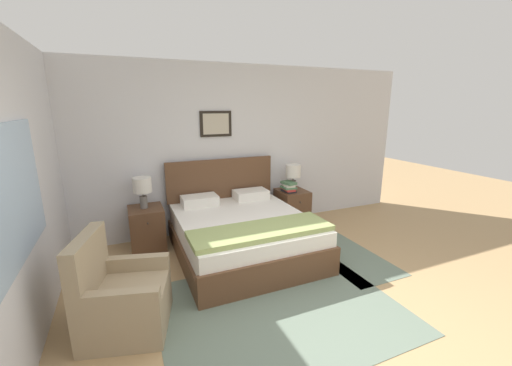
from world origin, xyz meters
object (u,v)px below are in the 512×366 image
Objects in this scene: armchair at (121,299)px; nightstand_near_window at (147,228)px; table_lamp_near_window at (142,187)px; table_lamp_by_door at (293,173)px; bed at (242,233)px; nightstand_by_door at (292,207)px.

nightstand_near_window is at bearing -177.16° from armchair.
table_lamp_near_window is 1.00× the size of table_lamp_by_door.
bed is 3.29× the size of nightstand_near_window.
nightstand_near_window is at bearing 180.00° from nightstand_by_door.
nightstand_near_window is (0.36, 1.66, -0.01)m from armchair.
armchair is at bearing -147.82° from bed.
bed is 4.47× the size of table_lamp_by_door.
armchair is 3.24m from table_lamp_by_door.
table_lamp_by_door is (0.01, 0.01, 0.60)m from nightstand_by_door.
table_lamp_by_door is (2.35, 0.01, 0.60)m from nightstand_near_window.
table_lamp_near_window is (-1.18, 0.71, 0.59)m from bed.
bed reaches higher than table_lamp_near_window.
nightstand_by_door is at bearing 30.96° from bed.
bed reaches higher than nightstand_by_door.
table_lamp_near_window reaches higher than nightstand_near_window.
nightstand_by_door is (2.34, 0.00, 0.00)m from nightstand_near_window.
nightstand_near_window is 1.36× the size of table_lamp_by_door.
table_lamp_by_door is (1.18, 0.71, 0.59)m from bed.
table_lamp_by_door is (2.36, 0.00, 0.00)m from table_lamp_near_window.
table_lamp_by_door is at bearing 43.46° from nightstand_by_door.
bed is 1.50m from table_lamp_by_door.
armchair is at bearing -102.10° from nightstand_near_window.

